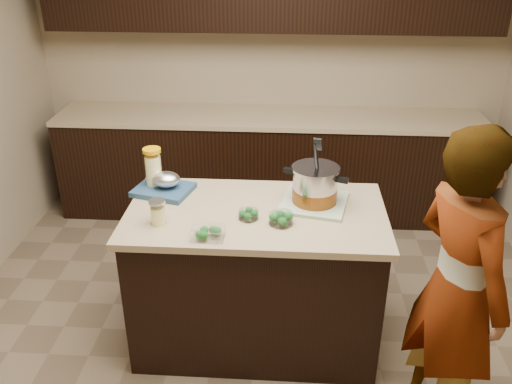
% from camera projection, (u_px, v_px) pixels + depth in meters
% --- Properties ---
extents(ground_plane, '(4.00, 4.00, 0.00)m').
position_uv_depth(ground_plane, '(256.00, 335.00, 3.44)').
color(ground_plane, brown).
rests_on(ground_plane, ground).
extents(room_shell, '(4.04, 4.04, 2.72)m').
position_uv_depth(room_shell, '(256.00, 66.00, 2.68)').
color(room_shell, tan).
rests_on(room_shell, ground).
extents(back_cabinets, '(3.60, 0.63, 2.33)m').
position_uv_depth(back_cabinets, '(270.00, 109.00, 4.57)').
color(back_cabinets, black).
rests_on(back_cabinets, ground).
extents(island, '(1.46, 0.81, 0.90)m').
position_uv_depth(island, '(256.00, 277.00, 3.24)').
color(island, black).
rests_on(island, ground).
extents(dish_towel, '(0.43, 0.43, 0.02)m').
position_uv_depth(dish_towel, '(314.00, 202.00, 3.11)').
color(dish_towel, '#5F8157').
rests_on(dish_towel, island).
extents(stock_pot, '(0.37, 0.35, 0.38)m').
position_uv_depth(stock_pot, '(315.00, 187.00, 3.07)').
color(stock_pot, '#B7B7BC').
rests_on(stock_pot, dish_towel).
extents(lemonade_pitcher, '(0.14, 0.14, 0.26)m').
position_uv_depth(lemonade_pitcher, '(154.00, 171.00, 3.24)').
color(lemonade_pitcher, '#F8ED97').
rests_on(lemonade_pitcher, island).
extents(mason_jar, '(0.10, 0.10, 0.15)m').
position_uv_depth(mason_jar, '(158.00, 213.00, 2.89)').
color(mason_jar, '#F8ED97').
rests_on(mason_jar, island).
extents(broccoli_tub_left, '(0.14, 0.14, 0.05)m').
position_uv_depth(broccoli_tub_left, '(249.00, 215.00, 2.95)').
color(broccoli_tub_left, silver).
rests_on(broccoli_tub_left, island).
extents(broccoli_tub_right, '(0.14, 0.14, 0.06)m').
position_uv_depth(broccoli_tub_right, '(281.00, 219.00, 2.90)').
color(broccoli_tub_right, silver).
rests_on(broccoli_tub_right, island).
extents(broccoli_tub_rect, '(0.17, 0.13, 0.06)m').
position_uv_depth(broccoli_tub_rect, '(208.00, 233.00, 2.77)').
color(broccoli_tub_rect, silver).
rests_on(broccoli_tub_rect, island).
extents(blue_tray, '(0.38, 0.33, 0.12)m').
position_uv_depth(blue_tray, '(165.00, 186.00, 3.23)').
color(blue_tray, navy).
rests_on(blue_tray, island).
extents(person, '(0.60, 0.70, 1.63)m').
position_uv_depth(person, '(457.00, 290.00, 2.53)').
color(person, gray).
rests_on(person, ground).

